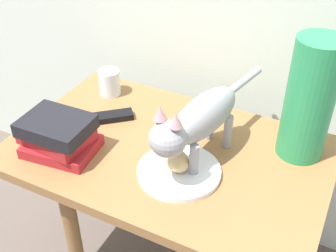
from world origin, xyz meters
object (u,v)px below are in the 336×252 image
Objects in this scene: bread_roll at (177,160)px; tv_remote at (108,117)px; plate at (179,171)px; candle_jar at (110,84)px; cat at (198,120)px; green_vase at (310,100)px; book_stack at (58,135)px; side_table at (168,171)px.

tv_remote is (-0.29, 0.12, -0.03)m from bread_roll.
bread_roll is at bearing 160.36° from plate.
plate is 2.55× the size of candle_jar.
cat is 0.45m from candle_jar.
green_vase is 0.64m from candle_jar.
green_vase is (0.59, 0.29, 0.11)m from book_stack.
cat reaches higher than bread_roll.
bread_roll is 0.44m from candle_jar.
candle_jar is at bearing 154.63° from cat.
book_stack is at bearing -82.19° from candle_jar.
candle_jar is at bearing 145.64° from bread_roll.
side_table is at bearing 132.81° from plate.
tv_remote is (-0.32, 0.05, -0.12)m from cat.
book_stack is (-0.26, -0.14, 0.13)m from side_table.
bread_roll is 0.24× the size of green_vase.
plate is 0.03m from bread_roll.
bread_roll is (0.06, -0.07, 0.12)m from side_table.
side_table is at bearing 27.96° from book_stack.
side_table is at bearing -30.25° from candle_jar.
candle_jar is (-0.63, 0.02, -0.13)m from green_vase.
plate is at bearing 10.81° from book_stack.
side_table is at bearing 130.15° from bread_roll.
cat is 2.30× the size of book_stack.
green_vase is at bearing 42.04° from plate.
candle_jar is at bearing 177.77° from green_vase.
book_stack reaches higher than side_table.
cat reaches higher than candle_jar.
plate is 0.14m from cat.
cat is at bearing -145.37° from green_vase.
side_table is at bearing -154.65° from green_vase.
plate is 0.38m from green_vase.
green_vase reaches higher than tv_remote.
plate is at bearing -47.19° from side_table.
book_stack is 0.19m from tv_remote.
cat is 1.41× the size of green_vase.
plate is (0.07, -0.08, 0.09)m from side_table.
green_vase is (0.25, 0.23, 0.16)m from plate.
side_table is at bearing 174.29° from cat.
green_vase is at bearing 34.63° from cat.
bread_roll is at bearing -139.34° from green_vase.
green_vase is 0.58m from tv_remote.
tv_remote is (0.08, -0.13, -0.03)m from candle_jar.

